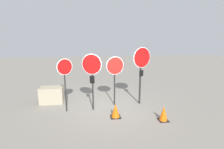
% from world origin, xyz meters
% --- Properties ---
extents(ground_plane, '(40.00, 40.00, 0.00)m').
position_xyz_m(ground_plane, '(0.00, 0.00, 0.00)').
color(ground_plane, gray).
extents(stop_sign_0, '(0.58, 0.38, 2.27)m').
position_xyz_m(stop_sign_0, '(-1.68, -0.26, 1.71)').
color(stop_sign_0, black).
rests_on(stop_sign_0, ground).
extents(stop_sign_1, '(0.80, 0.34, 2.43)m').
position_xyz_m(stop_sign_1, '(-0.59, -0.24, 1.80)').
color(stop_sign_1, black).
rests_on(stop_sign_1, ground).
extents(stop_sign_2, '(0.80, 0.19, 2.26)m').
position_xyz_m(stop_sign_2, '(0.43, 0.17, 1.68)').
color(stop_sign_2, black).
rests_on(stop_sign_2, ground).
extents(stop_sign_3, '(0.87, 0.38, 2.65)m').
position_xyz_m(stop_sign_3, '(1.64, 0.20, 1.88)').
color(stop_sign_3, black).
rests_on(stop_sign_3, ground).
extents(traffic_cone_0, '(0.40, 0.40, 0.55)m').
position_xyz_m(traffic_cone_0, '(0.28, -1.03, 0.27)').
color(traffic_cone_0, black).
rests_on(traffic_cone_0, ground).
extents(traffic_cone_1, '(0.37, 0.37, 0.58)m').
position_xyz_m(traffic_cone_1, '(2.03, -1.55, 0.28)').
color(traffic_cone_1, black).
rests_on(traffic_cone_1, ground).
extents(storage_crate, '(1.07, 0.64, 0.77)m').
position_xyz_m(storage_crate, '(-2.50, 0.87, 0.39)').
color(storage_crate, '#9E937A').
rests_on(storage_crate, ground).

